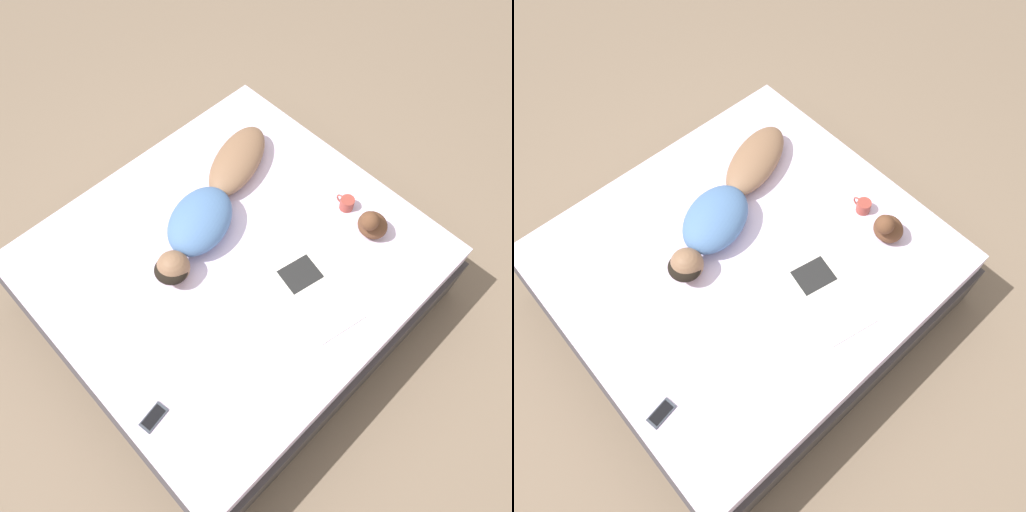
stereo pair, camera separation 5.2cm
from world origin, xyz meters
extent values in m
plane|color=#7A6651|center=(0.00, 0.00, 0.00)|extent=(12.00, 12.00, 0.00)
cube|color=#383333|center=(0.00, 0.00, 0.19)|extent=(1.94, 2.08, 0.38)
cube|color=silver|center=(0.00, 0.00, 0.47)|extent=(1.88, 2.02, 0.17)
ellipsoid|color=brown|center=(0.42, -0.45, 0.63)|extent=(0.47, 0.64, 0.16)
ellipsoid|color=#476B9E|center=(0.23, 0.01, 0.65)|extent=(0.49, 0.57, 0.20)
ellipsoid|color=black|center=(0.10, 0.33, 0.65)|extent=(0.24, 0.23, 0.10)
sphere|color=brown|center=(0.11, 0.31, 0.64)|extent=(0.18, 0.18, 0.18)
cube|color=silver|center=(-0.62, -0.13, 0.56)|extent=(0.31, 0.34, 0.01)
cube|color=silver|center=(-0.37, -0.18, 0.56)|extent=(0.31, 0.34, 0.01)
cube|color=black|center=(-0.37, -0.18, 0.56)|extent=(0.21, 0.23, 0.00)
cylinder|color=#993D33|center=(-0.24, -0.71, 0.59)|extent=(0.08, 0.08, 0.08)
cylinder|color=black|center=(-0.24, -0.71, 0.62)|extent=(0.07, 0.07, 0.00)
torus|color=#993D33|center=(-0.20, -0.71, 0.59)|extent=(0.06, 0.01, 0.06)
cube|color=#333842|center=(-0.40, 0.87, 0.56)|extent=(0.09, 0.15, 0.01)
cube|color=black|center=(-0.40, 0.87, 0.56)|extent=(0.07, 0.12, 0.00)
ellipsoid|color=brown|center=(-0.46, -0.68, 0.63)|extent=(0.17, 0.16, 0.15)
sphere|color=brown|center=(-0.46, -0.62, 0.73)|extent=(0.11, 0.11, 0.11)
camera|label=1|loc=(-1.11, 0.88, 2.99)|focal=35.00mm
camera|label=2|loc=(-1.15, 0.85, 2.99)|focal=35.00mm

